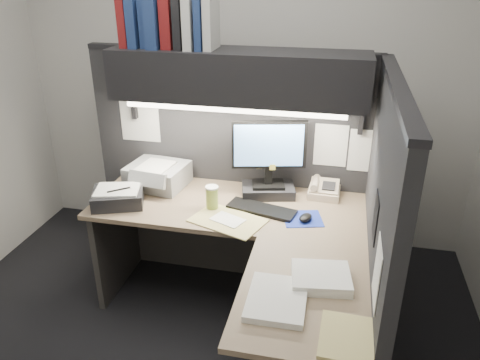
# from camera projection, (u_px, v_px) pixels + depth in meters

# --- Properties ---
(floor) EXTENTS (3.50, 3.50, 0.00)m
(floor) POSITION_uv_depth(u_px,v_px,m) (190.00, 354.00, 2.77)
(floor) COLOR black
(floor) RESTS_ON ground
(wall_back) EXTENTS (3.50, 0.04, 2.70)m
(wall_back) POSITION_uv_depth(u_px,v_px,m) (244.00, 74.00, 3.54)
(wall_back) COLOR beige
(wall_back) RESTS_ON floor
(partition_back) EXTENTS (1.90, 0.06, 1.60)m
(partition_back) POSITION_uv_depth(u_px,v_px,m) (231.00, 170.00, 3.26)
(partition_back) COLOR black
(partition_back) RESTS_ON floor
(partition_right) EXTENTS (0.06, 1.50, 1.60)m
(partition_right) POSITION_uv_depth(u_px,v_px,m) (376.00, 243.00, 2.41)
(partition_right) COLOR black
(partition_right) RESTS_ON floor
(desk) EXTENTS (1.70, 1.53, 0.73)m
(desk) POSITION_uv_depth(u_px,v_px,m) (262.00, 305.00, 2.50)
(desk) COLOR #7D6B4F
(desk) RESTS_ON floor
(overhead_shelf) EXTENTS (1.55, 0.34, 0.30)m
(overhead_shelf) POSITION_uv_depth(u_px,v_px,m) (238.00, 76.00, 2.78)
(overhead_shelf) COLOR black
(overhead_shelf) RESTS_ON partition_back
(task_light_tube) EXTENTS (1.32, 0.04, 0.04)m
(task_light_tube) POSITION_uv_depth(u_px,v_px,m) (233.00, 110.00, 2.73)
(task_light_tube) COLOR white
(task_light_tube) RESTS_ON overhead_shelf
(monitor) EXTENTS (0.46, 0.28, 0.51)m
(monitor) POSITION_uv_depth(u_px,v_px,m) (269.00, 167.00, 2.98)
(monitor) COLOR black
(monitor) RESTS_ON desk
(keyboard) EXTENTS (0.44, 0.24, 0.02)m
(keyboard) POSITION_uv_depth(u_px,v_px,m) (261.00, 209.00, 2.86)
(keyboard) COLOR black
(keyboard) RESTS_ON desk
(mousepad) EXTENTS (0.27, 0.25, 0.00)m
(mousepad) POSITION_uv_depth(u_px,v_px,m) (303.00, 219.00, 2.77)
(mousepad) COLOR navy
(mousepad) RESTS_ON desk
(mouse) EXTENTS (0.10, 0.12, 0.04)m
(mouse) POSITION_uv_depth(u_px,v_px,m) (306.00, 218.00, 2.74)
(mouse) COLOR black
(mouse) RESTS_ON mousepad
(telephone) EXTENTS (0.21, 0.22, 0.08)m
(telephone) POSITION_uv_depth(u_px,v_px,m) (324.00, 190.00, 3.04)
(telephone) COLOR #BCAA90
(telephone) RESTS_ON desk
(coffee_cup) EXTENTS (0.09, 0.09, 0.14)m
(coffee_cup) POSITION_uv_depth(u_px,v_px,m) (212.00, 198.00, 2.86)
(coffee_cup) COLOR #B6BC4B
(coffee_cup) RESTS_ON desk
(printer) EXTENTS (0.41, 0.36, 0.15)m
(printer) POSITION_uv_depth(u_px,v_px,m) (158.00, 175.00, 3.17)
(printer) COLOR #95989A
(printer) RESTS_ON desk
(notebook_stack) EXTENTS (0.38, 0.35, 0.09)m
(notebook_stack) POSITION_uv_depth(u_px,v_px,m) (118.00, 197.00, 2.93)
(notebook_stack) COLOR black
(notebook_stack) RESTS_ON desk
(open_folder) EXTENTS (0.48, 0.40, 0.01)m
(open_folder) POSITION_uv_depth(u_px,v_px,m) (228.00, 221.00, 2.75)
(open_folder) COLOR tan
(open_folder) RESTS_ON desk
(paper_stack_a) EXTENTS (0.30, 0.27, 0.05)m
(paper_stack_a) POSITION_uv_depth(u_px,v_px,m) (321.00, 278.00, 2.21)
(paper_stack_a) COLOR white
(paper_stack_a) RESTS_ON desk
(paper_stack_b) EXTENTS (0.26, 0.33, 0.03)m
(paper_stack_b) POSITION_uv_depth(u_px,v_px,m) (277.00, 299.00, 2.09)
(paper_stack_b) COLOR white
(paper_stack_b) RESTS_ON desk
(manila_stack) EXTENTS (0.22, 0.28, 0.02)m
(manila_stack) POSITION_uv_depth(u_px,v_px,m) (346.00, 337.00, 1.88)
(manila_stack) COLOR tan
(manila_stack) RESTS_ON desk
(binder_row) EXTENTS (0.57, 0.26, 0.31)m
(binder_row) POSITION_uv_depth(u_px,v_px,m) (168.00, 22.00, 2.74)
(binder_row) COLOR #611112
(binder_row) RESTS_ON overhead_shelf
(pinned_papers) EXTENTS (1.76, 1.31, 0.51)m
(pinned_papers) POSITION_uv_depth(u_px,v_px,m) (280.00, 161.00, 2.75)
(pinned_papers) COLOR white
(pinned_papers) RESTS_ON partition_back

